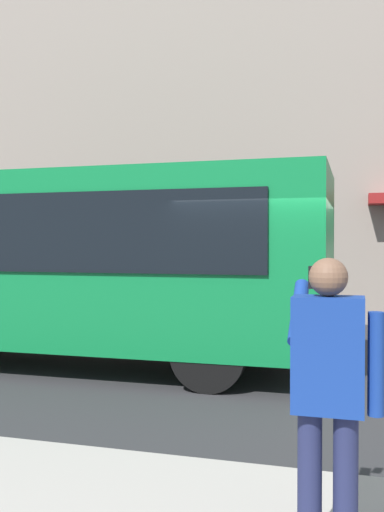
# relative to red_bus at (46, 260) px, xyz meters

# --- Properties ---
(ground_plane) EXTENTS (60.00, 60.00, 0.00)m
(ground_plane) POSITION_rel_red_bus_xyz_m (-3.83, 0.26, -1.68)
(ground_plane) COLOR #2B2B2D
(building_facade_far) EXTENTS (28.00, 1.55, 12.00)m
(building_facade_far) POSITION_rel_red_bus_xyz_m (-3.84, -6.54, 4.30)
(building_facade_far) COLOR gray
(building_facade_far) RESTS_ON ground_plane
(red_bus) EXTENTS (9.05, 2.54, 3.08)m
(red_bus) POSITION_rel_red_bus_xyz_m (0.00, 0.00, 0.00)
(red_bus) COLOR #0F7238
(red_bus) RESTS_ON ground_plane
(pedestrian_photographer) EXTENTS (0.53, 0.52, 1.70)m
(pedestrian_photographer) POSITION_rel_red_bus_xyz_m (-4.73, 4.99, -0.54)
(pedestrian_photographer) COLOR #1E2347
(pedestrian_photographer) RESTS_ON sidewalk_curb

